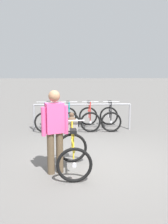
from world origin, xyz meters
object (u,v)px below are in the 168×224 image
Objects in this scene: racked_bike_black at (110,118)px; person_with_featured_bike at (55,128)px; featured_bicycle at (73,146)px; racked_bike_red at (89,118)px; racked_bike_blue at (48,118)px; racked_bike_teal at (68,118)px.

person_with_featured_bike reaches higher than racked_bike_black.
person_with_featured_bike is (-0.34, -0.19, 0.42)m from featured_bicycle.
featured_bicycle is at bearing -98.41° from racked_bike_red.
racked_bike_red is 0.90× the size of featured_bicycle.
racked_bike_blue and racked_bike_black have the same top height.
racked_bike_red is 3.58m from featured_bicycle.
person_with_featured_bike is (-0.16, -3.73, 0.54)m from racked_bike_teal.
racked_bike_black is 3.75m from featured_bicycle.
person_with_featured_bike is at bearing -103.01° from racked_bike_red.
racked_bike_red is 0.67× the size of person_with_featured_bike.
racked_bike_teal and racked_bike_red have the same top height.
racked_bike_blue is 1.05× the size of racked_bike_red.
person_with_featured_bike reaches higher than racked_bike_red.
racked_bike_teal is at bearing 87.50° from person_with_featured_bike.
racked_bike_teal is 0.72× the size of person_with_featured_bike.
racked_bike_red is at bearing 0.52° from racked_bike_blue.
racked_bike_teal is at bearing -179.48° from racked_bike_black.
racked_bike_blue is 0.70m from racked_bike_teal.
featured_bicycle is at bearing 29.79° from person_with_featured_bike.
featured_bicycle is at bearing -87.14° from racked_bike_teal.
person_with_featured_bike is (-0.86, -3.73, 0.54)m from racked_bike_red.
featured_bicycle reaches higher than racked_bike_black.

